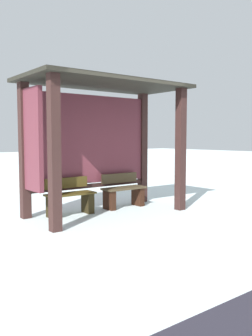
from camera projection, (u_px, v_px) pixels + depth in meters
ground_plane at (107, 214)px, 7.00m from camera, size 60.00×60.00×0.00m
bus_shelter at (95, 125)px, 6.97m from camera, size 3.21×1.60×2.51m
bench_left_inside at (70, 199)px, 6.84m from camera, size 0.96×0.36×0.70m
bench_center_inside at (123, 193)px, 7.61m from camera, size 0.96×0.36×0.71m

